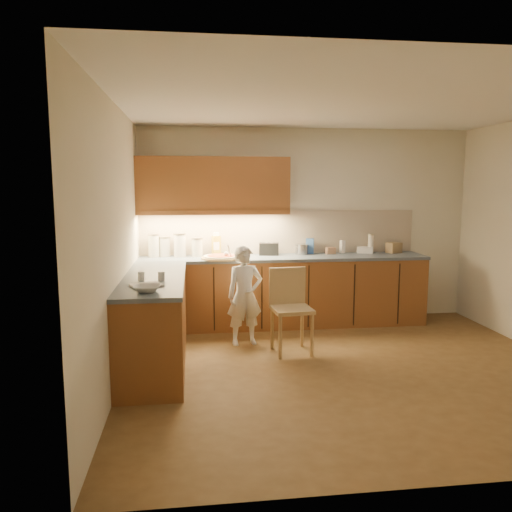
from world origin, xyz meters
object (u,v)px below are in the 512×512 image
at_px(wooden_chair, 290,304).
at_px(toaster, 269,249).
at_px(pizza_on_board, 221,257).
at_px(oil_jug, 216,245).
at_px(child, 245,296).

xyz_separation_m(wooden_chair, toaster, (-0.06, 1.18, 0.46)).
xyz_separation_m(pizza_on_board, wooden_chair, (0.70, -0.92, -0.40)).
height_order(pizza_on_board, wooden_chair, pizza_on_board).
relative_size(pizza_on_board, wooden_chair, 0.55).
relative_size(oil_jug, toaster, 1.11).
relative_size(child, oil_jug, 3.75).
distance_m(pizza_on_board, child, 0.76).
xyz_separation_m(pizza_on_board, oil_jug, (-0.05, 0.32, 0.12)).
height_order(child, toaster, child).
distance_m(child, oil_jug, 1.09).
relative_size(pizza_on_board, oil_jug, 1.65).
height_order(oil_jug, toaster, oil_jug).
xyz_separation_m(pizza_on_board, toaster, (0.65, 0.27, 0.06)).
bearing_deg(pizza_on_board, oil_jug, 98.58).
bearing_deg(toaster, child, -105.83).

